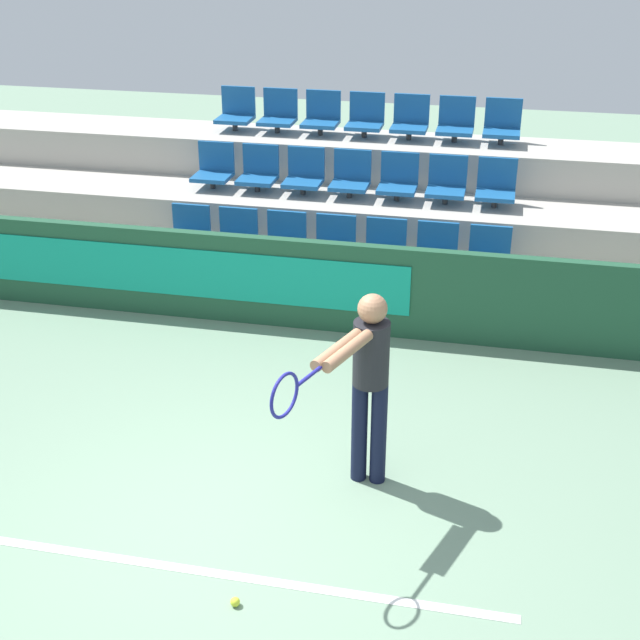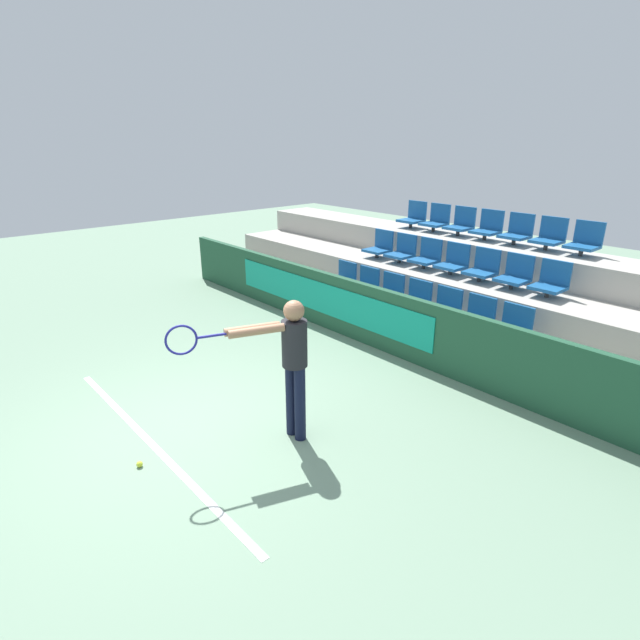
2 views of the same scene
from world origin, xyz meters
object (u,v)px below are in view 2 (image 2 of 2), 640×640
(stadium_chair_7, at_px, (380,246))
(stadium_chair_15, at_px, (436,220))
(stadium_chair_1, at_px, (365,285))
(stadium_chair_18, at_px, (517,232))
(stadium_chair_2, at_px, (389,292))
(stadium_chair_5, at_px, (477,317))
(stadium_chair_3, at_px, (415,300))
(tennis_ball, at_px, (140,464))
(stadium_chair_8, at_px, (402,251))
(stadium_chair_16, at_px, (461,224))
(stadium_chair_10, at_px, (453,262))
(stadium_chair_20, at_px, (585,241))
(stadium_chair_9, at_px, (427,256))
(stadium_chair_11, at_px, (483,268))
(stadium_chair_17, at_px, (488,227))
(stadium_chair_13, at_px, (551,282))
(stadium_chair_4, at_px, (444,308))
(stadium_chair_12, at_px, (515,274))
(tennis_player, at_px, (288,357))
(stadium_chair_19, at_px, (549,236))
(stadium_chair_6, at_px, (513,328))
(stadium_chair_0, at_px, (343,279))

(stadium_chair_7, xyz_separation_m, stadium_chair_15, (0.58, 1.03, 0.49))
(stadium_chair_1, xyz_separation_m, stadium_chair_18, (1.75, 2.05, 0.97))
(stadium_chair_2, height_order, stadium_chair_5, same)
(stadium_chair_3, xyz_separation_m, tennis_ball, (0.32, -4.98, -0.68))
(stadium_chair_8, distance_m, stadium_chair_16, 1.28)
(stadium_chair_8, xyz_separation_m, stadium_chair_10, (1.16, 0.00, 0.00))
(stadium_chair_8, bearing_deg, stadium_chair_20, 19.41)
(stadium_chair_7, xyz_separation_m, stadium_chair_20, (3.49, 1.03, 0.49))
(stadium_chair_9, relative_size, stadium_chair_11, 1.00)
(stadium_chair_9, height_order, stadium_chair_17, stadium_chair_17)
(stadium_chair_8, xyz_separation_m, stadium_chair_13, (2.91, 0.00, 0.00))
(stadium_chair_8, relative_size, stadium_chair_13, 1.00)
(stadium_chair_4, relative_size, stadium_chair_16, 1.00)
(stadium_chair_1, height_order, stadium_chair_15, stadium_chair_15)
(stadium_chair_11, xyz_separation_m, stadium_chair_12, (0.58, 0.00, 0.00))
(stadium_chair_7, relative_size, stadium_chair_18, 1.00)
(stadium_chair_10, relative_size, stadium_chair_16, 1.00)
(stadium_chair_7, relative_size, tennis_player, 0.33)
(stadium_chair_5, relative_size, stadium_chair_12, 1.00)
(stadium_chair_3, distance_m, tennis_ball, 5.03)
(stadium_chair_19, distance_m, tennis_player, 5.53)
(stadium_chair_3, bearing_deg, tennis_player, -74.78)
(tennis_ball, bearing_deg, stadium_chair_16, 97.29)
(stadium_chair_1, bearing_deg, stadium_chair_17, 60.42)
(stadium_chair_5, distance_m, stadium_chair_12, 1.13)
(stadium_chair_3, xyz_separation_m, stadium_chair_8, (-1.16, 1.03, 0.49))
(stadium_chair_6, height_order, stadium_chair_9, stadium_chair_9)
(stadium_chair_20, bearing_deg, stadium_chair_18, 180.00)
(stadium_chair_12, height_order, stadium_chair_19, stadium_chair_19)
(stadium_chair_3, distance_m, stadium_chair_7, 2.08)
(stadium_chair_0, distance_m, stadium_chair_3, 1.75)
(stadium_chair_1, height_order, stadium_chair_16, stadium_chair_16)
(stadium_chair_3, xyz_separation_m, stadium_chair_20, (1.75, 2.05, 0.97))
(stadium_chair_5, height_order, stadium_chair_15, stadium_chair_15)
(stadium_chair_5, distance_m, stadium_chair_9, 2.08)
(stadium_chair_4, bearing_deg, stadium_chair_13, 41.37)
(stadium_chair_8, xyz_separation_m, stadium_chair_19, (2.33, 1.03, 0.49))
(stadium_chair_11, distance_m, stadium_chair_17, 1.28)
(stadium_chair_17, bearing_deg, stadium_chair_10, -90.00)
(stadium_chair_3, bearing_deg, stadium_chair_17, 90.00)
(tennis_player, bearing_deg, stadium_chair_6, 96.52)
(stadium_chair_1, xyz_separation_m, stadium_chair_9, (0.58, 1.03, 0.49))
(stadium_chair_2, distance_m, stadium_chair_11, 1.63)
(stadium_chair_4, xyz_separation_m, stadium_chair_8, (-1.75, 1.03, 0.49))
(stadium_chair_16, distance_m, tennis_player, 5.73)
(stadium_chair_4, xyz_separation_m, stadium_chair_15, (-1.75, 2.05, 0.97))
(stadium_chair_0, height_order, stadium_chair_4, same)
(stadium_chair_13, xyz_separation_m, stadium_chair_17, (-1.75, 1.03, 0.49))
(stadium_chair_5, relative_size, stadium_chair_13, 1.00)
(stadium_chair_6, distance_m, stadium_chair_16, 3.25)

